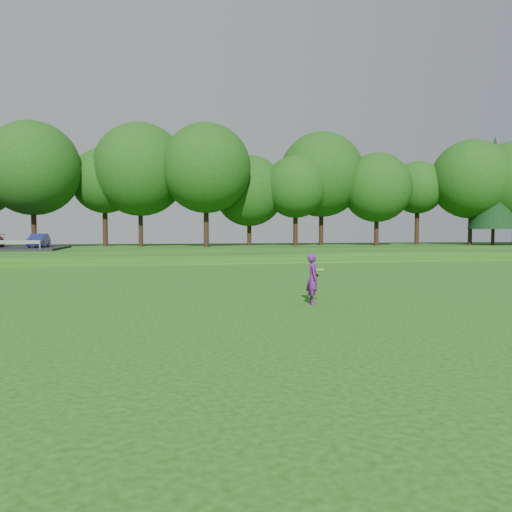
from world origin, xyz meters
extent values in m
plane|color=#193E0C|center=(0.00, 0.00, 0.00)|extent=(140.00, 140.00, 0.00)
cube|color=#193E0C|center=(0.00, 34.00, 0.30)|extent=(130.00, 30.00, 0.60)
cube|color=gray|center=(0.00, 20.00, 0.02)|extent=(130.00, 1.60, 0.04)
imported|color=navy|center=(-14.00, 33.00, 1.38)|extent=(1.27, 3.64, 1.20)
imported|color=#581870|center=(0.95, 1.07, 0.79)|extent=(0.45, 0.62, 1.58)
cylinder|color=#DCFF28|center=(1.10, 0.83, 1.10)|extent=(0.26, 0.26, 0.03)
camera|label=1|loc=(-3.76, -13.66, 2.30)|focal=35.00mm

